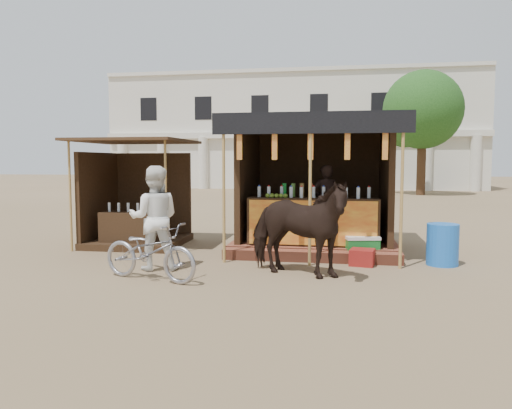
{
  "coord_description": "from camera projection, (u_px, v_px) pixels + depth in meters",
  "views": [
    {
      "loc": [
        1.55,
        -7.46,
        1.89
      ],
      "look_at": [
        0.0,
        1.6,
        1.1
      ],
      "focal_mm": 35.0,
      "sensor_mm": 36.0,
      "label": 1
    }
  ],
  "objects": [
    {
      "name": "ground",
      "position": [
        239.0,
        284.0,
        7.75
      ],
      "size": [
        120.0,
        120.0,
        0.0
      ],
      "primitive_type": "plane",
      "color": "#846B4C",
      "rests_on": "ground"
    },
    {
      "name": "main_stall",
      "position": [
        316.0,
        202.0,
        10.79
      ],
      "size": [
        3.6,
        3.61,
        2.78
      ],
      "color": "brown",
      "rests_on": "ground"
    },
    {
      "name": "secondary_stall",
      "position": [
        132.0,
        207.0,
        11.39
      ],
      "size": [
        2.4,
        2.4,
        2.38
      ],
      "color": "#352013",
      "rests_on": "ground"
    },
    {
      "name": "cow",
      "position": [
        297.0,
        228.0,
        8.19
      ],
      "size": [
        2.08,
        1.49,
        1.6
      ],
      "primitive_type": "imported",
      "rotation": [
        0.0,
        0.0,
        1.2
      ],
      "color": "black",
      "rests_on": "ground"
    },
    {
      "name": "motorbike",
      "position": [
        150.0,
        252.0,
        7.94
      ],
      "size": [
        1.87,
        1.11,
        0.93
      ],
      "primitive_type": "imported",
      "rotation": [
        0.0,
        0.0,
        1.27
      ],
      "color": "#95949C",
      "rests_on": "ground"
    },
    {
      "name": "bystander",
      "position": [
        154.0,
        218.0,
        8.7
      ],
      "size": [
        1.03,
        0.89,
        1.82
      ],
      "primitive_type": "imported",
      "rotation": [
        0.0,
        0.0,
        3.39
      ],
      "color": "white",
      "rests_on": "ground"
    },
    {
      "name": "blue_barrel",
      "position": [
        442.0,
        245.0,
        9.11
      ],
      "size": [
        0.71,
        0.71,
        0.76
      ],
      "primitive_type": "cylinder",
      "rotation": [
        0.0,
        0.0,
        -0.29
      ],
      "color": "blue",
      "rests_on": "ground"
    },
    {
      "name": "red_crate",
      "position": [
        362.0,
        257.0,
        9.12
      ],
      "size": [
        0.5,
        0.49,
        0.3
      ],
      "primitive_type": "cube",
      "rotation": [
        0.0,
        0.0,
        -0.19
      ],
      "color": "maroon",
      "rests_on": "ground"
    },
    {
      "name": "cooler",
      "position": [
        361.0,
        247.0,
        9.67
      ],
      "size": [
        0.72,
        0.57,
        0.46
      ],
      "color": "#1A752A",
      "rests_on": "ground"
    },
    {
      "name": "background_building",
      "position": [
        294.0,
        134.0,
        37.15
      ],
      "size": [
        26.0,
        7.45,
        8.18
      ],
      "color": "silver",
      "rests_on": "ground"
    },
    {
      "name": "tree",
      "position": [
        419.0,
        113.0,
        28.12
      ],
      "size": [
        4.5,
        4.4,
        7.0
      ],
      "color": "#382314",
      "rests_on": "ground"
    }
  ]
}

